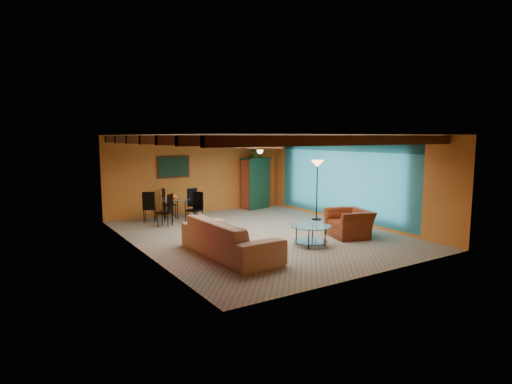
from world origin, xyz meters
TOP-DOWN VIEW (x-y plane):
  - room at (0.00, 0.11)m, footprint 6.52×8.01m
  - sofa at (-1.66, -1.33)m, footprint 1.19×2.84m
  - armchair at (1.89, -1.48)m, footprint 1.24×1.34m
  - coffee_table at (0.42, -1.64)m, footprint 1.03×1.03m
  - dining_table at (-1.29, 2.93)m, footprint 2.20×2.20m
  - armoire at (2.20, 3.70)m, footprint 1.12×0.74m
  - floor_lamp at (2.65, 0.76)m, footprint 0.41×0.41m
  - ceiling_fan at (0.00, 0.00)m, footprint 1.50×1.50m
  - painting at (-0.90, 3.96)m, footprint 1.05×0.03m
  - potted_plant at (2.20, 3.70)m, footprint 0.48×0.42m
  - vase at (-1.29, 2.93)m, footprint 0.21×0.21m

SIDE VIEW (x-z plane):
  - coffee_table at x=0.42m, z-range 0.00..0.51m
  - armchair at x=1.89m, z-range 0.00..0.73m
  - sofa at x=-1.66m, z-range 0.00..0.82m
  - dining_table at x=-1.29m, z-range 0.00..0.99m
  - armoire at x=2.20m, z-range 0.00..1.81m
  - floor_lamp at x=2.65m, z-range 0.00..1.92m
  - vase at x=-1.29m, z-range 0.99..1.16m
  - painting at x=-0.90m, z-range 1.32..1.97m
  - potted_plant at x=2.20m, z-range 1.81..2.32m
  - ceiling_fan at x=0.00m, z-range 2.14..2.58m
  - room at x=0.00m, z-range 1.01..3.72m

